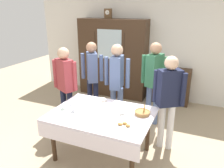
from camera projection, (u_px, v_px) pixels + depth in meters
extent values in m
plane|color=tan|center=(108.00, 148.00, 3.86)|extent=(12.00, 12.00, 0.00)
cube|color=silver|center=(149.00, 47.00, 5.71)|extent=(6.40, 0.10, 2.70)
cylinder|color=#3D2819|center=(53.00, 140.00, 3.43)|extent=(0.07, 0.07, 0.74)
cylinder|color=#3D2819|center=(132.00, 162.00, 2.96)|extent=(0.07, 0.07, 0.74)
cylinder|color=#3D2819|center=(81.00, 117.00, 4.16)|extent=(0.07, 0.07, 0.74)
cylinder|color=#3D2819|center=(148.00, 131.00, 3.69)|extent=(0.07, 0.07, 0.74)
cube|color=silver|center=(102.00, 114.00, 3.43)|extent=(1.56, 1.12, 0.03)
cube|color=silver|center=(84.00, 140.00, 2.99)|extent=(1.56, 0.01, 0.24)
cube|color=#3D2819|center=(113.00, 58.00, 5.89)|extent=(1.82, 0.45, 2.04)
cube|color=silver|center=(109.00, 44.00, 5.56)|extent=(0.66, 0.01, 0.73)
cube|color=black|center=(95.00, 63.00, 5.88)|extent=(0.01, 0.01, 1.63)
cube|color=black|center=(124.00, 66.00, 5.58)|extent=(0.01, 0.01, 1.63)
cube|color=brown|center=(108.00, 14.00, 5.56)|extent=(0.18, 0.10, 0.24)
cylinder|color=white|center=(107.00, 12.00, 5.51)|extent=(0.11, 0.01, 0.11)
cube|color=black|center=(107.00, 12.00, 5.50)|extent=(0.00, 0.00, 0.04)
cube|color=black|center=(108.00, 12.00, 5.49)|extent=(0.05, 0.00, 0.00)
cube|color=#3D2819|center=(170.00, 86.00, 5.55)|extent=(0.96, 0.35, 0.90)
cube|color=#B29333|center=(172.00, 68.00, 5.40)|extent=(0.17, 0.22, 0.04)
cube|color=#664C7A|center=(172.00, 66.00, 5.39)|extent=(0.12, 0.21, 0.03)
cylinder|color=silver|center=(64.00, 109.00, 3.56)|extent=(0.13, 0.13, 0.01)
cylinder|color=silver|center=(64.00, 107.00, 3.54)|extent=(0.08, 0.08, 0.05)
torus|color=silver|center=(66.00, 107.00, 3.53)|extent=(0.04, 0.01, 0.04)
cylinder|color=#47230F|center=(64.00, 106.00, 3.54)|extent=(0.06, 0.06, 0.01)
cylinder|color=white|center=(123.00, 114.00, 3.39)|extent=(0.13, 0.13, 0.01)
cylinder|color=white|center=(123.00, 112.00, 3.38)|extent=(0.08, 0.08, 0.05)
torus|color=white|center=(125.00, 112.00, 3.36)|extent=(0.04, 0.01, 0.04)
cylinder|color=#47230F|center=(123.00, 111.00, 3.37)|extent=(0.06, 0.06, 0.01)
cylinder|color=white|center=(74.00, 112.00, 3.47)|extent=(0.13, 0.13, 0.01)
cylinder|color=white|center=(74.00, 110.00, 3.45)|extent=(0.08, 0.08, 0.05)
torus|color=white|center=(76.00, 110.00, 3.44)|extent=(0.04, 0.01, 0.04)
cylinder|color=white|center=(72.00, 105.00, 3.72)|extent=(0.13, 0.13, 0.01)
cylinder|color=white|center=(72.00, 103.00, 3.71)|extent=(0.08, 0.08, 0.05)
torus|color=white|center=(74.00, 103.00, 3.69)|extent=(0.04, 0.01, 0.04)
cylinder|color=#47230F|center=(72.00, 102.00, 3.70)|extent=(0.06, 0.06, 0.01)
cylinder|color=white|center=(103.00, 101.00, 3.84)|extent=(0.13, 0.13, 0.01)
cylinder|color=white|center=(103.00, 100.00, 3.83)|extent=(0.08, 0.08, 0.05)
torus|color=white|center=(105.00, 100.00, 3.82)|extent=(0.04, 0.01, 0.04)
cylinder|color=#47230F|center=(103.00, 98.00, 3.83)|extent=(0.06, 0.06, 0.01)
cylinder|color=#9E7542|center=(142.00, 113.00, 3.37)|extent=(0.22, 0.22, 0.05)
torus|color=#9E7542|center=(142.00, 112.00, 3.36)|extent=(0.24, 0.24, 0.02)
cylinder|color=tan|center=(144.00, 109.00, 3.33)|extent=(0.04, 0.04, 0.12)
cylinder|color=tan|center=(144.00, 109.00, 3.34)|extent=(0.02, 0.04, 0.12)
cylinder|color=tan|center=(144.00, 109.00, 3.35)|extent=(0.03, 0.02, 0.12)
cylinder|color=white|center=(124.00, 127.00, 3.03)|extent=(0.28, 0.28, 0.01)
ellipsoid|color=#BC7F3D|center=(128.00, 126.00, 3.01)|extent=(0.07, 0.05, 0.04)
ellipsoid|color=#BC7F3D|center=(125.00, 123.00, 3.07)|extent=(0.07, 0.05, 0.04)
ellipsoid|color=#BC7F3D|center=(120.00, 124.00, 3.05)|extent=(0.07, 0.05, 0.04)
cube|color=silver|center=(139.00, 108.00, 3.59)|extent=(0.10, 0.01, 0.00)
ellipsoid|color=silver|center=(142.00, 109.00, 3.57)|extent=(0.03, 0.02, 0.01)
cube|color=silver|center=(83.00, 118.00, 3.29)|extent=(0.10, 0.01, 0.00)
ellipsoid|color=silver|center=(86.00, 118.00, 3.27)|extent=(0.03, 0.02, 0.01)
cube|color=silver|center=(119.00, 106.00, 3.66)|extent=(0.10, 0.01, 0.00)
ellipsoid|color=silver|center=(123.00, 107.00, 3.64)|extent=(0.03, 0.02, 0.01)
cylinder|color=#191E38|center=(90.00, 98.00, 4.93)|extent=(0.11, 0.11, 0.82)
cylinder|color=#191E38|center=(96.00, 99.00, 4.88)|extent=(0.11, 0.11, 0.82)
cube|color=slate|center=(92.00, 67.00, 4.67)|extent=(0.37, 0.41, 0.61)
sphere|color=tan|center=(91.00, 47.00, 4.53)|extent=(0.22, 0.22, 0.22)
cylinder|color=slate|center=(83.00, 66.00, 4.75)|extent=(0.08, 0.08, 0.55)
cylinder|color=slate|center=(101.00, 68.00, 4.59)|extent=(0.08, 0.08, 0.55)
cylinder|color=slate|center=(149.00, 104.00, 4.59)|extent=(0.11, 0.11, 0.84)
cylinder|color=slate|center=(156.00, 105.00, 4.53)|extent=(0.11, 0.11, 0.84)
cube|color=#33704C|center=(154.00, 70.00, 4.31)|extent=(0.31, 0.41, 0.63)
sphere|color=tan|center=(156.00, 48.00, 4.17)|extent=(0.23, 0.23, 0.23)
cylinder|color=#33704C|center=(143.00, 69.00, 4.40)|extent=(0.08, 0.08, 0.57)
cylinder|color=#33704C|center=(166.00, 71.00, 4.23)|extent=(0.08, 0.08, 0.57)
cylinder|color=slate|center=(113.00, 106.00, 4.49)|extent=(0.11, 0.11, 0.83)
cylinder|color=slate|center=(120.00, 107.00, 4.43)|extent=(0.11, 0.11, 0.83)
cube|color=slate|center=(117.00, 72.00, 4.22)|extent=(0.25, 0.39, 0.62)
sphere|color=tan|center=(117.00, 50.00, 4.08)|extent=(0.23, 0.23, 0.23)
cylinder|color=slate|center=(106.00, 71.00, 4.30)|extent=(0.08, 0.08, 0.56)
cylinder|color=slate|center=(128.00, 74.00, 4.14)|extent=(0.08, 0.08, 0.56)
cylinder|color=silver|center=(161.00, 126.00, 3.78)|extent=(0.11, 0.11, 0.80)
cylinder|color=silver|center=(170.00, 127.00, 3.73)|extent=(0.11, 0.11, 0.80)
cube|color=#191E38|center=(169.00, 88.00, 3.52)|extent=(0.41, 0.37, 0.60)
sphere|color=#DBB293|center=(172.00, 63.00, 3.39)|extent=(0.22, 0.22, 0.22)
cylinder|color=#191E38|center=(156.00, 86.00, 3.61)|extent=(0.08, 0.08, 0.54)
cylinder|color=#191E38|center=(184.00, 90.00, 3.44)|extent=(0.08, 0.08, 0.54)
cylinder|color=#191E38|center=(64.00, 108.00, 4.42)|extent=(0.11, 0.11, 0.81)
cylinder|color=#191E38|center=(71.00, 110.00, 4.37)|extent=(0.11, 0.11, 0.81)
cube|color=#933338|center=(65.00, 75.00, 4.16)|extent=(0.41, 0.34, 0.61)
sphere|color=tan|center=(63.00, 53.00, 4.03)|extent=(0.22, 0.22, 0.22)
cylinder|color=#933338|center=(55.00, 74.00, 4.24)|extent=(0.08, 0.08, 0.55)
cylinder|color=#933338|center=(75.00, 76.00, 4.08)|extent=(0.08, 0.08, 0.55)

